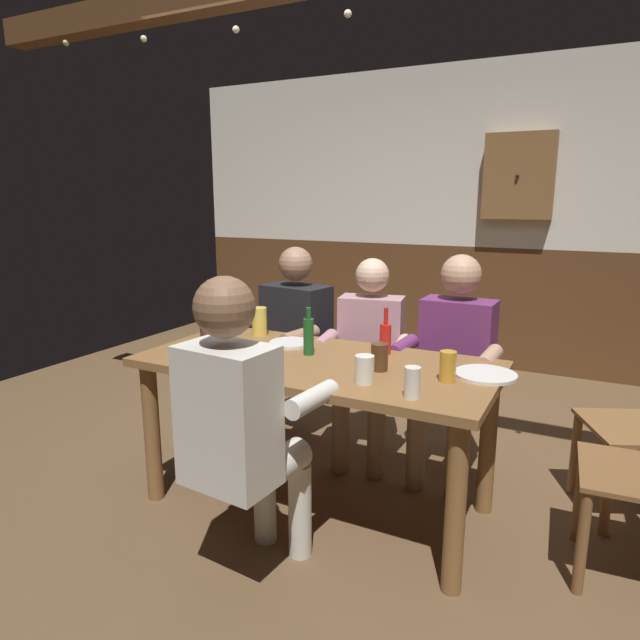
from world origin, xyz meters
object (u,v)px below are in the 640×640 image
wall_dart_cabinet (519,176)px  person_3 (241,420)px  plate_1 (290,343)px  pint_glass_5 (448,366)px  plate_0 (485,375)px  bottle_0 (309,335)px  pint_glass_6 (243,356)px  pint_glass_3 (259,321)px  person_2 (453,357)px  condiment_caddy (218,350)px  pint_glass_4 (207,325)px  pint_glass_2 (364,369)px  dining_table (316,383)px  pint_glass_1 (412,383)px  bottle_1 (385,337)px  person_0 (290,335)px  pint_glass_0 (379,357)px  person_1 (368,351)px

wall_dart_cabinet → person_3: bearing=-98.1°
plate_1 → pint_glass_5: 0.92m
plate_0 → bottle_0: bottle_0 is taller
plate_0 → pint_glass_6: size_ratio=2.66×
pint_glass_3 → pint_glass_5: size_ratio=1.21×
person_2 → condiment_caddy: (-0.97, -0.78, 0.11)m
person_3 → pint_glass_4: bearing=140.0°
plate_1 → pint_glass_3: size_ratio=1.42×
pint_glass_2 → wall_dart_cabinet: 3.05m
dining_table → person_2: bearing=51.4°
pint_glass_1 → pint_glass_4: size_ratio=0.90×
plate_1 → pint_glass_1: size_ratio=1.80×
bottle_1 → pint_glass_2: size_ratio=1.97×
pint_glass_5 → plate_1: bearing=166.1°
person_2 → pint_glass_2: bearing=80.1°
person_0 → pint_glass_4: person_0 is taller
dining_table → pint_glass_3: bearing=150.5°
pint_glass_0 → bottle_1: bearing=105.1°
person_3 → condiment_caddy: bearing=139.1°
dining_table → pint_glass_1: (0.57, -0.29, 0.18)m
person_2 → pint_glass_6: 1.17m
pint_glass_4 → bottle_1: bearing=7.3°
person_3 → person_0: bearing=117.5°
bottle_1 → pint_glass_5: bottle_1 is taller
plate_1 → pint_glass_5: size_ratio=1.71×
person_1 → bottle_0: (-0.09, -0.56, 0.21)m
dining_table → pint_glass_0: 0.37m
pint_glass_6 → wall_dart_cabinet: bearing=76.1°
plate_0 → person_3: bearing=-135.6°
pint_glass_6 → pint_glass_3: bearing=115.7°
pint_glass_0 → pint_glass_4: (-1.07, 0.14, 0.01)m
bottle_0 → pint_glass_4: bearing=175.2°
plate_0 → plate_1: size_ratio=1.20×
person_3 → pint_glass_6: (-0.26, 0.39, 0.12)m
person_0 → pint_glass_5: size_ratio=9.36×
dining_table → pint_glass_0: bearing=-3.2°
person_0 → pint_glass_5: (1.15, -0.67, 0.15)m
plate_1 → pint_glass_2: pint_glass_2 is taller
person_1 → plate_0: size_ratio=4.40×
pint_glass_1 → pint_glass_4: bearing=162.7°
pint_glass_0 → wall_dart_cabinet: size_ratio=0.18×
pint_glass_3 → pint_glass_6: bearing=-64.3°
person_2 → bottle_1: (-0.25, -0.39, 0.17)m
pint_glass_1 → person_2: bearing=93.8°
person_1 → wall_dart_cabinet: size_ratio=1.68×
bottle_1 → pint_glass_3: (-0.76, 0.04, -0.00)m
person_1 → condiment_caddy: 0.92m
person_3 → pint_glass_5: 0.88m
pint_glass_3 → plate_0: bearing=-7.8°
bottle_1 → pint_glass_2: 0.46m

